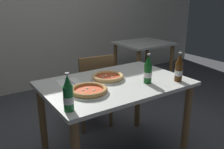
{
  "coord_description": "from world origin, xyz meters",
  "views": [
    {
      "loc": [
        -1.07,
        -1.55,
        1.43
      ],
      "look_at": [
        0.0,
        0.05,
        0.8
      ],
      "focal_mm": 38.28,
      "sensor_mm": 36.0,
      "label": 1
    }
  ],
  "objects_px": {
    "dining_table_main": "(115,94)",
    "dining_table_background": "(143,52)",
    "chair_behind_table": "(93,87)",
    "napkin_with_cutlery": "(69,82)",
    "beer_bottle_center": "(68,95)",
    "beer_bottle_left": "(179,69)",
    "pizza_margherita_near": "(89,91)",
    "beer_bottle_right": "(148,71)",
    "pizza_marinara_far": "(108,77)"
  },
  "relations": [
    {
      "from": "chair_behind_table",
      "to": "beer_bottle_right",
      "type": "distance_m",
      "value": 0.87
    },
    {
      "from": "pizza_margherita_near",
      "to": "beer_bottle_center",
      "type": "relative_size",
      "value": 1.21
    },
    {
      "from": "beer_bottle_right",
      "to": "napkin_with_cutlery",
      "type": "xyz_separation_m",
      "value": [
        -0.54,
        0.37,
        -0.1
      ]
    },
    {
      "from": "pizza_margherita_near",
      "to": "beer_bottle_center",
      "type": "height_order",
      "value": "beer_bottle_center"
    },
    {
      "from": "dining_table_background",
      "to": "beer_bottle_center",
      "type": "relative_size",
      "value": 3.24
    },
    {
      "from": "chair_behind_table",
      "to": "pizza_marinara_far",
      "type": "bearing_deg",
      "value": 81.46
    },
    {
      "from": "dining_table_background",
      "to": "pizza_margherita_near",
      "type": "height_order",
      "value": "pizza_margherita_near"
    },
    {
      "from": "dining_table_background",
      "to": "beer_bottle_left",
      "type": "bearing_deg",
      "value": -121.7
    },
    {
      "from": "chair_behind_table",
      "to": "dining_table_background",
      "type": "bearing_deg",
      "value": -146.41
    },
    {
      "from": "beer_bottle_left",
      "to": "beer_bottle_right",
      "type": "relative_size",
      "value": 1.0
    },
    {
      "from": "beer_bottle_left",
      "to": "beer_bottle_right",
      "type": "distance_m",
      "value": 0.27
    },
    {
      "from": "beer_bottle_center",
      "to": "chair_behind_table",
      "type": "bearing_deg",
      "value": 53.24
    },
    {
      "from": "dining_table_main",
      "to": "pizza_margherita_near",
      "type": "bearing_deg",
      "value": -161.47
    },
    {
      "from": "chair_behind_table",
      "to": "pizza_marinara_far",
      "type": "relative_size",
      "value": 2.9
    },
    {
      "from": "chair_behind_table",
      "to": "beer_bottle_left",
      "type": "xyz_separation_m",
      "value": [
        0.33,
        -0.89,
        0.37
      ]
    },
    {
      "from": "chair_behind_table",
      "to": "pizza_margherita_near",
      "type": "height_order",
      "value": "chair_behind_table"
    },
    {
      "from": "beer_bottle_left",
      "to": "beer_bottle_center",
      "type": "bearing_deg",
      "value": -179.82
    },
    {
      "from": "chair_behind_table",
      "to": "napkin_with_cutlery",
      "type": "xyz_separation_m",
      "value": [
        -0.45,
        -0.4,
        0.27
      ]
    },
    {
      "from": "beer_bottle_left",
      "to": "beer_bottle_center",
      "type": "distance_m",
      "value": 0.99
    },
    {
      "from": "beer_bottle_left",
      "to": "dining_table_background",
      "type": "bearing_deg",
      "value": 58.3
    },
    {
      "from": "pizza_marinara_far",
      "to": "beer_bottle_right",
      "type": "relative_size",
      "value": 1.19
    },
    {
      "from": "chair_behind_table",
      "to": "pizza_marinara_far",
      "type": "height_order",
      "value": "chair_behind_table"
    },
    {
      "from": "beer_bottle_left",
      "to": "beer_bottle_right",
      "type": "xyz_separation_m",
      "value": [
        -0.25,
        0.11,
        0.0
      ]
    },
    {
      "from": "beer_bottle_center",
      "to": "beer_bottle_right",
      "type": "bearing_deg",
      "value": 8.37
    },
    {
      "from": "chair_behind_table",
      "to": "dining_table_background",
      "type": "xyz_separation_m",
      "value": [
        1.28,
        0.65,
        0.11
      ]
    },
    {
      "from": "beer_bottle_left",
      "to": "beer_bottle_center",
      "type": "xyz_separation_m",
      "value": [
        -0.99,
        -0.0,
        0.0
      ]
    },
    {
      "from": "dining_table_background",
      "to": "pizza_marinara_far",
      "type": "xyz_separation_m",
      "value": [
        -1.42,
        -1.18,
        0.18
      ]
    },
    {
      "from": "pizza_margherita_near",
      "to": "beer_bottle_left",
      "type": "height_order",
      "value": "beer_bottle_left"
    },
    {
      "from": "dining_table_background",
      "to": "beer_bottle_left",
      "type": "relative_size",
      "value": 3.24
    },
    {
      "from": "beer_bottle_center",
      "to": "pizza_margherita_near",
      "type": "bearing_deg",
      "value": 36.86
    },
    {
      "from": "pizza_marinara_far",
      "to": "beer_bottle_center",
      "type": "distance_m",
      "value": 0.64
    },
    {
      "from": "beer_bottle_left",
      "to": "pizza_margherita_near",
      "type": "bearing_deg",
      "value": 167.06
    },
    {
      "from": "pizza_margherita_near",
      "to": "napkin_with_cutlery",
      "type": "distance_m",
      "value": 0.31
    },
    {
      "from": "beer_bottle_left",
      "to": "napkin_with_cutlery",
      "type": "xyz_separation_m",
      "value": [
        -0.78,
        0.48,
        -0.1
      ]
    },
    {
      "from": "beer_bottle_left",
      "to": "napkin_with_cutlery",
      "type": "bearing_deg",
      "value": 148.41
    },
    {
      "from": "napkin_with_cutlery",
      "to": "chair_behind_table",
      "type": "bearing_deg",
      "value": 41.75
    },
    {
      "from": "dining_table_main",
      "to": "beer_bottle_right",
      "type": "height_order",
      "value": "beer_bottle_right"
    },
    {
      "from": "chair_behind_table",
      "to": "beer_bottle_center",
      "type": "bearing_deg",
      "value": 59.94
    },
    {
      "from": "pizza_marinara_far",
      "to": "beer_bottle_right",
      "type": "height_order",
      "value": "beer_bottle_right"
    },
    {
      "from": "chair_behind_table",
      "to": "beer_bottle_center",
      "type": "xyz_separation_m",
      "value": [
        -0.66,
        -0.89,
        0.37
      ]
    },
    {
      "from": "beer_bottle_left",
      "to": "beer_bottle_right",
      "type": "bearing_deg",
      "value": 156.61
    },
    {
      "from": "chair_behind_table",
      "to": "beer_bottle_center",
      "type": "height_order",
      "value": "beer_bottle_center"
    },
    {
      "from": "pizza_marinara_far",
      "to": "dining_table_background",
      "type": "bearing_deg",
      "value": 39.61
    },
    {
      "from": "pizza_margherita_near",
      "to": "pizza_marinara_far",
      "type": "relative_size",
      "value": 1.02
    },
    {
      "from": "pizza_marinara_far",
      "to": "beer_bottle_center",
      "type": "height_order",
      "value": "beer_bottle_center"
    },
    {
      "from": "pizza_marinara_far",
      "to": "beer_bottle_left",
      "type": "bearing_deg",
      "value": -37.04
    },
    {
      "from": "dining_table_main",
      "to": "dining_table_background",
      "type": "height_order",
      "value": "same"
    },
    {
      "from": "dining_table_main",
      "to": "beer_bottle_center",
      "type": "relative_size",
      "value": 4.86
    },
    {
      "from": "dining_table_main",
      "to": "dining_table_background",
      "type": "bearing_deg",
      "value": 41.93
    },
    {
      "from": "dining_table_background",
      "to": "napkin_with_cutlery",
      "type": "height_order",
      "value": "napkin_with_cutlery"
    }
  ]
}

